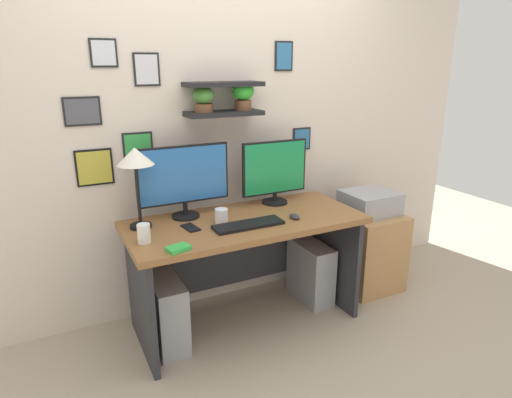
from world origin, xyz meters
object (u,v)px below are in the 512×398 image
object	(u,v)px
computer_tower_right	(310,271)
desk_lamp	(135,162)
computer_tower_left	(167,313)
desk	(242,247)
scissors_tray	(178,248)
drawer_cabinet	(366,249)
printer	(370,203)
monitor_left	(183,178)
monitor_right	(275,171)
cell_phone	(191,228)
water_cup	(144,234)
keyboard	(248,225)
computer_mouse	(295,216)
coffee_mug	(221,216)

from	to	relation	value
computer_tower_right	desk_lamp	bearing A→B (deg)	175.87
computer_tower_left	computer_tower_right	size ratio (longest dim) A/B	1.01
desk	desk_lamp	distance (m)	0.89
scissors_tray	drawer_cabinet	bearing A→B (deg)	11.87
desk_lamp	printer	distance (m)	1.77
monitor_left	computer_tower_left	world-z (taller)	monitor_left
desk	monitor_left	world-z (taller)	monitor_left
desk_lamp	computer_tower_right	size ratio (longest dim) A/B	1.11
monitor_right	printer	bearing A→B (deg)	-12.11
printer	computer_tower_right	xyz separation A→B (m)	(-0.51, 0.01, -0.47)
drawer_cabinet	printer	world-z (taller)	printer
cell_phone	water_cup	distance (m)	0.32
printer	computer_tower_right	size ratio (longest dim) A/B	0.86
cell_phone	computer_tower_right	bearing A→B (deg)	-5.15
desk_lamp	monitor_left	bearing A→B (deg)	12.42
keyboard	computer_tower_left	xyz separation A→B (m)	(-0.51, 0.12, -0.54)
computer_mouse	coffee_mug	size ratio (longest dim) A/B	1.00
monitor_left	computer_mouse	distance (m)	0.75
desk	coffee_mug	xyz separation A→B (m)	(-0.16, -0.04, 0.26)
water_cup	computer_tower_right	world-z (taller)	water_cup
drawer_cabinet	computer_tower_right	world-z (taller)	drawer_cabinet
water_cup	computer_tower_left	size ratio (longest dim) A/B	0.25
water_cup	desk	bearing A→B (deg)	12.49
computer_mouse	drawer_cabinet	world-z (taller)	computer_mouse
monitor_left	keyboard	size ratio (longest dim) A/B	1.36
water_cup	drawer_cabinet	world-z (taller)	water_cup
keyboard	desk_lamp	size ratio (longest dim) A/B	0.89
desk	monitor_right	bearing A→B (deg)	26.44
monitor_right	printer	xyz separation A→B (m)	(0.75, -0.16, -0.29)
monitor_right	monitor_left	bearing A→B (deg)	179.99
keyboard	monitor_left	bearing A→B (deg)	130.51
monitor_left	scissors_tray	distance (m)	0.59
scissors_tray	computer_tower_right	size ratio (longest dim) A/B	0.27
monitor_left	computer_tower_left	distance (m)	0.85
desk_lamp	water_cup	size ratio (longest dim) A/B	4.47
monitor_left	cell_phone	xyz separation A→B (m)	(-0.04, -0.22, -0.25)
coffee_mug	scissors_tray	distance (m)	0.47
computer_tower_left	computer_tower_right	bearing A→B (deg)	3.74
water_cup	computer_tower_right	distance (m)	1.37
monitor_right	keyboard	bearing A→B (deg)	-137.30
desk_lamp	coffee_mug	xyz separation A→B (m)	(0.47, -0.14, -0.36)
cell_phone	desk	bearing A→B (deg)	-0.93
desk_lamp	computer_mouse	bearing A→B (deg)	-17.25
scissors_tray	printer	xyz separation A→B (m)	(1.61, 0.34, -0.07)
computer_mouse	cell_phone	bearing A→B (deg)	168.38
monitor_left	keyboard	distance (m)	0.51
desk	coffee_mug	size ratio (longest dim) A/B	16.86
drawer_cabinet	computer_tower_left	xyz separation A→B (m)	(-1.63, -0.07, -0.08)
desk_lamp	computer_tower_left	world-z (taller)	desk_lamp
computer_tower_right	computer_mouse	bearing A→B (deg)	-144.38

